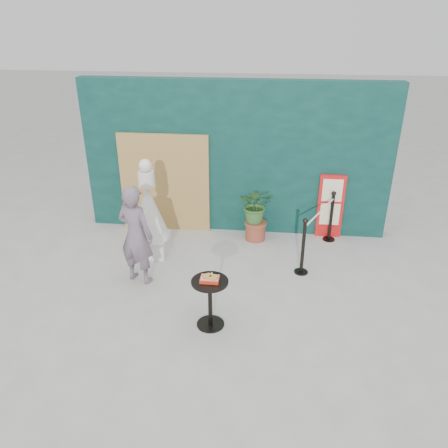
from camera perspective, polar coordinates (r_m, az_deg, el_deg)
ground at (r=6.56m, az=-1.25°, el=-12.49°), size 60.00×60.00×0.00m
back_wall at (r=8.67m, az=1.51°, el=8.56°), size 6.00×0.30×3.00m
bamboo_fence at (r=8.86m, az=-7.74°, el=5.30°), size 1.80×0.08×2.00m
woman at (r=7.17m, az=-11.44°, el=-1.43°), size 0.71×0.57×1.69m
menu_board at (r=8.82m, az=13.72°, el=2.23°), size 0.50×0.07×1.30m
statue at (r=8.03m, az=-9.73°, el=0.98°), size 0.71×0.71×1.82m
cafe_table at (r=6.19m, az=-1.84°, el=-9.38°), size 0.52×0.52×0.75m
food_basket at (r=6.03m, az=-1.85°, el=-7.12°), size 0.26×0.19×0.11m
planter at (r=8.48m, az=4.21°, el=1.87°), size 0.65×0.56×1.10m
stanchion_barrier at (r=8.12m, az=12.19°, el=-0.93°), size 0.84×1.54×1.03m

